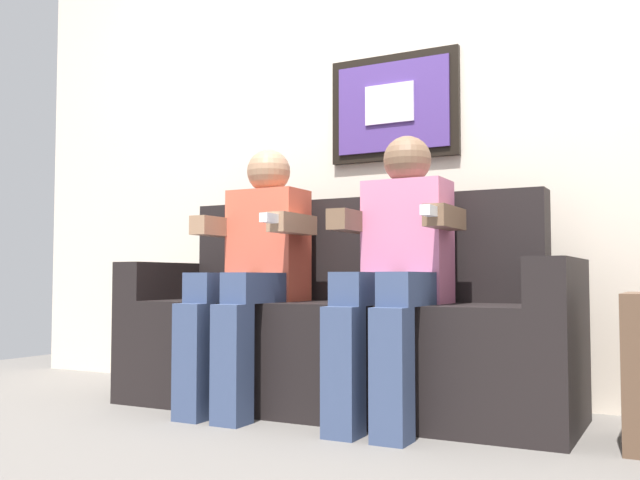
% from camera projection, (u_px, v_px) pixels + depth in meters
% --- Properties ---
extents(ground_plane, '(5.61, 5.61, 0.00)m').
position_uv_depth(ground_plane, '(301.00, 425.00, 2.64)').
color(ground_plane, '#66605B').
extents(back_wall_assembly, '(4.31, 0.10, 2.60)m').
position_uv_depth(back_wall_assembly, '(380.00, 121.00, 3.38)').
color(back_wall_assembly, beige).
rests_on(back_wall_assembly, ground_plane).
extents(couch, '(1.91, 0.58, 0.90)m').
position_uv_depth(couch, '(339.00, 335.00, 2.94)').
color(couch, black).
rests_on(couch, ground_plane).
extents(person_on_left, '(0.46, 0.56, 1.11)m').
position_uv_depth(person_on_left, '(253.00, 264.00, 2.96)').
color(person_on_left, '#D8593F').
rests_on(person_on_left, ground_plane).
extents(person_on_right, '(0.46, 0.56, 1.11)m').
position_uv_depth(person_on_right, '(397.00, 263.00, 2.66)').
color(person_on_right, pink).
rests_on(person_on_right, ground_plane).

